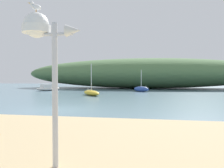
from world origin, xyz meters
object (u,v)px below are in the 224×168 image
Objects in this scene: seagull_on_radar at (35,6)px; sailboat_far_left at (141,89)px; motorboat_mid_channel at (48,88)px; mast_structure at (42,37)px; sailboat_centre_water at (91,93)px.

seagull_on_radar reaches higher than sailboat_far_left.
sailboat_far_left reaches higher than motorboat_mid_channel.
seagull_on_radar is at bearing -175.28° from mast_structure.
mast_structure is at bearing -63.81° from motorboat_mid_channel.
motorboat_mid_channel is (-13.92, 28.60, -3.19)m from seagull_on_radar.
seagull_on_radar is 0.08× the size of sailboat_far_left.
sailboat_centre_water is (-5.53, -7.81, -0.08)m from sailboat_far_left.
mast_structure is 1.00× the size of sailboat_far_left.
motorboat_mid_channel is at bearing 115.96° from seagull_on_radar.
sailboat_far_left is at bearing 87.85° from seagull_on_radar.
sailboat_centre_water is (-4.60, 20.57, -2.62)m from mast_structure.
mast_structure is 0.87× the size of sailboat_centre_water.
sailboat_centre_water reaches higher than sailboat_far_left.
seagull_on_radar is (-0.14, -0.01, 0.65)m from mast_structure.
motorboat_mid_channel is at bearing 116.19° from mast_structure.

